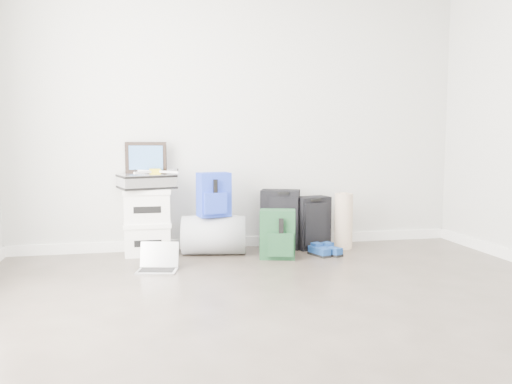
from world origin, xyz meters
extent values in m
plane|color=#3A322A|center=(0.00, 0.00, 0.00)|extent=(5.00, 5.00, 0.00)
cube|color=beige|center=(0.00, 2.50, 1.35)|extent=(4.50, 0.02, 2.70)
cube|color=white|center=(0.00, 2.49, 0.05)|extent=(4.50, 0.02, 0.10)
cube|color=white|center=(-0.93, 2.33, 0.13)|extent=(0.42, 0.34, 0.27)
cube|color=white|center=(-0.93, 2.33, 0.29)|extent=(0.44, 0.36, 0.04)
cube|color=white|center=(-0.93, 2.33, 0.45)|extent=(0.42, 0.34, 0.27)
cube|color=white|center=(-0.93, 2.33, 0.60)|extent=(0.44, 0.36, 0.04)
cube|color=#B2B2B7|center=(-0.93, 2.33, 0.69)|extent=(0.56, 0.47, 0.14)
cube|color=black|center=(-0.93, 2.43, 0.91)|extent=(0.39, 0.14, 0.30)
cube|color=#266298|center=(-0.93, 2.41, 0.91)|extent=(0.32, 0.10, 0.23)
cube|color=yellow|center=(-0.85, 2.31, 0.79)|extent=(0.10, 0.10, 0.05)
cube|color=white|center=(-0.76, 2.41, 0.79)|extent=(0.20, 0.22, 0.02)
cube|color=white|center=(-0.96, 2.40, 0.79)|extent=(0.22, 0.20, 0.02)
cube|color=white|center=(-0.95, 2.21, 0.79)|extent=(0.20, 0.22, 0.02)
cube|color=white|center=(-0.75, 2.22, 0.79)|extent=(0.22, 0.20, 0.02)
cylinder|color=gray|center=(-0.32, 2.19, 0.18)|extent=(0.65, 0.47, 0.37)
cube|color=#1B41B4|center=(-0.32, 2.17, 0.57)|extent=(0.32, 0.23, 0.41)
cube|color=#1B41B4|center=(-0.32, 2.08, 0.50)|extent=(0.22, 0.10, 0.20)
cube|color=black|center=(0.36, 2.34, 0.29)|extent=(0.43, 0.34, 0.58)
cube|color=black|center=(0.36, 2.21, 0.29)|extent=(0.27, 0.13, 0.47)
cube|color=black|center=(0.36, 2.22, 0.56)|extent=(0.11, 0.06, 0.02)
cube|color=#143821|center=(0.23, 1.90, 0.22)|extent=(0.36, 0.27, 0.45)
cube|color=#143821|center=(0.23, 1.80, 0.15)|extent=(0.24, 0.12, 0.21)
cube|color=black|center=(0.67, 2.25, 0.26)|extent=(0.37, 0.27, 0.52)
cube|color=black|center=(0.67, 2.14, 0.26)|extent=(0.25, 0.09, 0.41)
cube|color=black|center=(0.67, 2.15, 0.50)|extent=(0.12, 0.05, 0.02)
cube|color=black|center=(0.63, 1.92, 0.01)|extent=(0.17, 0.26, 0.02)
cube|color=#1B54A4|center=(0.63, 1.92, 0.05)|extent=(0.16, 0.25, 0.06)
cube|color=black|center=(0.74, 1.92, 0.01)|extent=(0.20, 0.26, 0.02)
cube|color=#1B54A4|center=(0.74, 1.92, 0.05)|extent=(0.19, 0.25, 0.06)
cylinder|color=tan|center=(0.98, 2.19, 0.27)|extent=(0.18, 0.18, 0.55)
cube|color=silver|center=(-0.87, 1.63, 0.01)|extent=(0.37, 0.29, 0.02)
cube|color=black|center=(-0.87, 1.63, 0.02)|extent=(0.31, 0.21, 0.00)
cube|color=black|center=(-0.84, 1.73, 0.12)|extent=(0.32, 0.09, 0.21)
camera|label=1|loc=(-0.99, -2.82, 1.12)|focal=38.00mm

